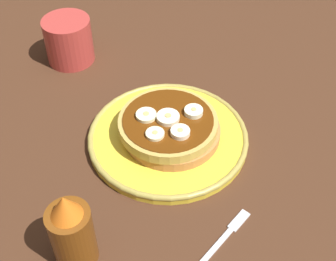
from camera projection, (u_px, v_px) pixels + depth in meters
The scene contains 11 objects.
ground_plane at pixel (168, 147), 70.88cm from camera, with size 140.00×140.00×3.00cm, color #422616.
plate at pixel (168, 137), 69.24cm from camera, with size 23.94×23.94×1.53cm.
pancake_stack at pixel (170, 127), 67.77cm from camera, with size 15.21×14.80×3.26cm.
banana_slice_0 at pixel (168, 116), 66.69cm from camera, with size 3.34×3.34×0.91cm.
banana_slice_1 at pixel (155, 134), 64.21cm from camera, with size 2.63×2.63×0.72cm.
banana_slice_2 at pixel (147, 114), 67.14cm from camera, with size 3.02×3.02×0.79cm.
banana_slice_3 at pixel (180, 132), 64.27cm from camera, with size 2.73×2.73×0.99cm.
banana_slice_4 at pixel (194, 112), 67.25cm from camera, with size 2.73×2.73×1.00cm.
coffee_mug at pixel (69, 39), 81.74cm from camera, with size 11.56×8.36×8.01cm.
fork at pixel (221, 240), 57.39cm from camera, with size 11.66×7.51×0.50cm.
syrup_bottle at pixel (72, 232), 52.55cm from camera, with size 5.14×5.14×11.66cm.
Camera 1 is at (-47.59, -7.89, 50.50)cm, focal length 49.56 mm.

